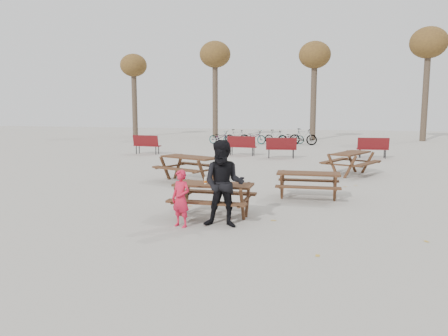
% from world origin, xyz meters
% --- Properties ---
extents(ground, '(80.00, 80.00, 0.00)m').
position_xyz_m(ground, '(0.00, 0.00, 0.00)').
color(ground, gray).
rests_on(ground, ground).
extents(main_picnic_table, '(1.80, 1.45, 0.78)m').
position_xyz_m(main_picnic_table, '(0.00, 0.00, 0.59)').
color(main_picnic_table, '#331E12').
rests_on(main_picnic_table, ground).
extents(food_tray, '(0.18, 0.11, 0.03)m').
position_xyz_m(food_tray, '(0.11, -0.19, 0.79)').
color(food_tray, white).
rests_on(food_tray, main_picnic_table).
extents(bread_roll, '(0.14, 0.06, 0.05)m').
position_xyz_m(bread_roll, '(0.11, -0.19, 0.83)').
color(bread_roll, tan).
rests_on(bread_roll, food_tray).
extents(soda_bottle, '(0.07, 0.07, 0.17)m').
position_xyz_m(soda_bottle, '(-0.16, -0.11, 0.85)').
color(soda_bottle, silver).
rests_on(soda_bottle, main_picnic_table).
extents(child, '(0.52, 0.42, 1.22)m').
position_xyz_m(child, '(-0.42, -1.03, 0.61)').
color(child, red).
rests_on(child, ground).
extents(adult, '(0.94, 0.75, 1.85)m').
position_xyz_m(adult, '(0.46, -0.80, 0.92)').
color(adult, black).
rests_on(adult, ground).
extents(picnic_table_east, '(1.77, 1.46, 0.74)m').
position_xyz_m(picnic_table_east, '(2.01, 2.50, 0.37)').
color(picnic_table_east, '#331E12').
rests_on(picnic_table_east, ground).
extents(picnic_table_north, '(2.46, 2.25, 0.86)m').
position_xyz_m(picnic_table_north, '(-2.08, 4.43, 0.43)').
color(picnic_table_north, '#331E12').
rests_on(picnic_table_north, ground).
extents(picnic_table_far, '(2.27, 2.46, 0.85)m').
position_xyz_m(picnic_table_far, '(3.29, 7.26, 0.42)').
color(picnic_table_far, '#331E12').
rests_on(picnic_table_far, ground).
extents(park_bench_row, '(13.21, 1.81, 1.03)m').
position_xyz_m(park_bench_row, '(-1.13, 12.54, 0.52)').
color(park_bench_row, maroon).
rests_on(park_bench_row, ground).
extents(bicycle_row, '(7.42, 2.28, 1.10)m').
position_xyz_m(bicycle_row, '(-2.04, 20.06, 0.48)').
color(bicycle_row, black).
rests_on(bicycle_row, ground).
extents(tree_row, '(32.17, 3.52, 8.26)m').
position_xyz_m(tree_row, '(0.90, 25.15, 6.19)').
color(tree_row, '#382B21').
rests_on(tree_row, ground).
extents(fallen_leaves, '(11.00, 11.00, 0.01)m').
position_xyz_m(fallen_leaves, '(0.50, 2.50, 0.00)').
color(fallen_leaves, gold).
rests_on(fallen_leaves, ground).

